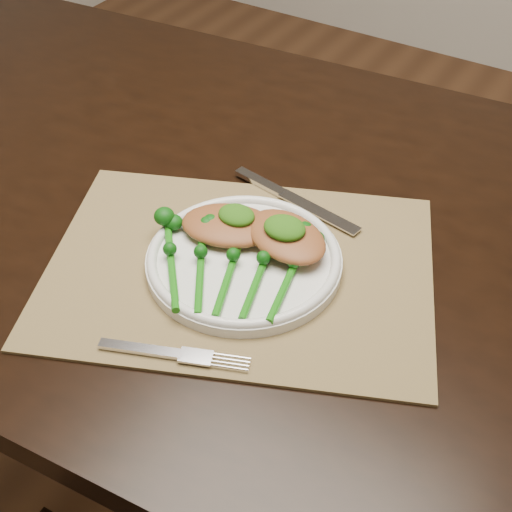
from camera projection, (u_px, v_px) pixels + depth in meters
The scene contains 11 objects.
floor at pixel (298, 461), 1.55m from camera, with size 4.00×4.00×0.00m, color brown.
dining_table at pixel (242, 369), 1.26m from camera, with size 1.67×1.03×0.75m.
placemat at pixel (240, 268), 0.90m from camera, with size 0.48×0.35×0.00m, color olive.
dinner_plate at pixel (244, 259), 0.89m from camera, with size 0.25×0.25×0.02m.
knife at pixel (283, 194), 1.01m from camera, with size 0.21×0.05×0.01m.
fork at pixel (184, 355), 0.79m from camera, with size 0.17×0.08×0.01m.
chicken_fillet_left at pixel (229, 225), 0.92m from camera, with size 0.12×0.09×0.02m, color #98562C.
chicken_fillet_right at pixel (286, 236), 0.89m from camera, with size 0.12×0.08×0.02m, color #98562C.
pesto_dollop_left at pixel (236, 215), 0.91m from camera, with size 0.05×0.04×0.02m, color #1A490A.
pesto_dollop_right at pixel (285, 228), 0.88m from camera, with size 0.05×0.05×0.02m, color #1A490A.
broccolini_bundle at pixel (229, 273), 0.86m from camera, with size 0.23×0.24×0.04m.
Camera 1 is at (0.37, -0.77, 1.37)m, focal length 50.00 mm.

